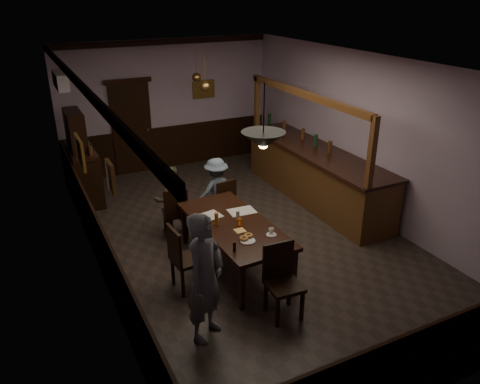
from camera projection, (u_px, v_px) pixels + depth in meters
room at (245, 156)px, 7.64m from camera, size 5.01×8.01×3.01m
dining_table at (234, 227)px, 7.13m from camera, size 1.08×2.23×0.75m
chair_far_left at (176, 211)px, 8.02m from camera, size 0.47×0.47×0.95m
chair_far_right at (224, 201)px, 8.43m from camera, size 0.45×0.45×0.92m
chair_near at (282, 277)px, 6.13m from camera, size 0.47×0.47×1.02m
chair_side at (183, 256)px, 6.61m from camera, size 0.47×0.47×1.01m
person_standing at (205, 278)px, 5.60m from camera, size 0.74×0.69×1.70m
person_seated_left at (170, 200)px, 8.21m from camera, size 0.61×0.49×1.23m
person_seated_right at (216, 190)px, 8.60m from camera, size 0.84×0.55×1.22m
newspaper_left at (208, 216)px, 7.30m from camera, size 0.47×0.37×0.01m
newspaper_right at (242, 211)px, 7.47m from camera, size 0.44×0.33×0.01m
napkin at (240, 230)px, 6.89m from camera, size 0.16×0.16×0.00m
saucer at (271, 235)px, 6.76m from camera, size 0.15×0.15×0.01m
coffee_cup at (271, 231)px, 6.78m from camera, size 0.08×0.08×0.07m
pastry_plate at (248, 241)px, 6.60m from camera, size 0.22×0.22×0.01m
pastry_ring_a at (244, 238)px, 6.61m from camera, size 0.13×0.13×0.04m
pastry_ring_b at (249, 235)px, 6.68m from camera, size 0.13×0.13×0.04m
soda_can at (240, 222)px, 7.00m from camera, size 0.07×0.07×0.12m
beer_glass at (216, 219)px, 7.02m from camera, size 0.06×0.06×0.20m
water_glass at (238, 215)px, 7.18m from camera, size 0.06×0.06×0.15m
pepper_mill at (234, 246)px, 6.33m from camera, size 0.04×0.04×0.14m
sideboard at (82, 165)px, 9.44m from camera, size 0.50×1.40×1.85m
bar_counter at (315, 173)px, 9.48m from camera, size 0.94×4.05×2.28m
door_back at (132, 129)px, 10.69m from camera, size 0.90×0.06×2.10m
ac_unit at (60, 80)px, 8.66m from camera, size 0.20×0.85×0.30m
picture_left_small at (111, 178)px, 5.07m from camera, size 0.04×0.28×0.36m
picture_left_large at (80, 152)px, 7.21m from camera, size 0.04×0.62×0.48m
picture_back at (204, 89)px, 11.13m from camera, size 0.55×0.04×0.42m
pendant_iron at (263, 140)px, 5.84m from camera, size 0.56×0.56×0.82m
pendant_brass_mid at (205, 86)px, 8.91m from camera, size 0.20×0.20×0.81m
pendant_brass_far at (197, 78)px, 9.78m from camera, size 0.20×0.20×0.81m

